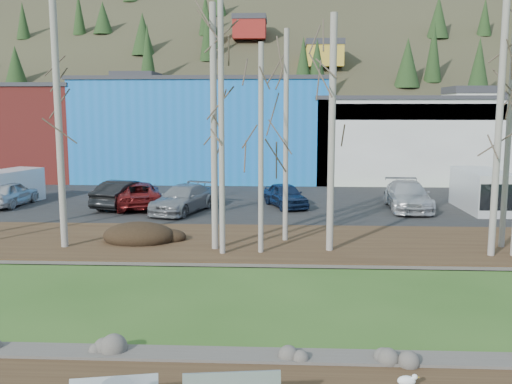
# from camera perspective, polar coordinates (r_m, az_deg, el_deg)

# --- Properties ---
(dirt_strip) EXTENTS (80.00, 1.80, 0.03)m
(dirt_strip) POSITION_cam_1_polar(r_m,az_deg,el_deg) (13.32, 0.15, -18.00)
(dirt_strip) COLOR #382616
(dirt_strip) RESTS_ON ground
(near_bank_rocks) EXTENTS (80.00, 0.80, 0.50)m
(near_bank_rocks) POSITION_cam_1_polar(r_m,az_deg,el_deg) (14.23, 0.35, -16.26)
(near_bank_rocks) COLOR #47423D
(near_bank_rocks) RESTS_ON ground
(river) EXTENTS (80.00, 8.00, 0.90)m
(river) POSITION_cam_1_polar(r_m,az_deg,el_deg) (18.03, 0.93, -10.80)
(river) COLOR black
(river) RESTS_ON ground
(far_bank_rocks) EXTENTS (80.00, 0.80, 0.46)m
(far_bank_rocks) POSITION_cam_1_polar(r_m,az_deg,el_deg) (21.94, 1.30, -7.26)
(far_bank_rocks) COLOR #47423D
(far_bank_rocks) RESTS_ON ground
(far_bank) EXTENTS (80.00, 7.00, 0.15)m
(far_bank) POSITION_cam_1_polar(r_m,az_deg,el_deg) (25.02, 1.50, -5.10)
(far_bank) COLOR #382616
(far_bank) RESTS_ON ground
(parking_lot) EXTENTS (80.00, 14.00, 0.14)m
(parking_lot) POSITION_cam_1_polar(r_m,az_deg,el_deg) (35.31, 1.91, -1.10)
(parking_lot) COLOR black
(parking_lot) RESTS_ON ground
(building_brick) EXTENTS (16.32, 12.24, 7.80)m
(building_brick) POSITION_cam_1_polar(r_m,az_deg,el_deg) (54.68, -23.95, 5.63)
(building_brick) COLOR maroon
(building_brick) RESTS_ON ground
(building_blue) EXTENTS (20.40, 12.24, 8.30)m
(building_blue) POSITION_cam_1_polar(r_m,az_deg,el_deg) (49.28, -4.82, 6.38)
(building_blue) COLOR blue
(building_blue) RESTS_ON ground
(building_white) EXTENTS (18.36, 12.24, 6.80)m
(building_white) POSITION_cam_1_polar(r_m,az_deg,el_deg) (50.18, 16.11, 5.26)
(building_white) COLOR beige
(building_white) RESTS_ON ground
(hillside) EXTENTS (160.00, 72.00, 35.00)m
(hillside) POSITION_cam_1_polar(r_m,az_deg,el_deg) (94.52, 2.60, 15.51)
(hillside) COLOR #352E20
(hillside) RESTS_ON ground
(seagull) EXTENTS (0.47, 0.22, 0.34)m
(seagull) POSITION_cam_1_polar(r_m,az_deg,el_deg) (13.19, 14.89, -17.76)
(seagull) COLOR gold
(seagull) RESTS_ON ground
(dirt_mound) EXTENTS (3.14, 2.22, 0.62)m
(dirt_mound) POSITION_cam_1_polar(r_m,az_deg,el_deg) (25.46, -11.63, -4.15)
(dirt_mound) COLOR black
(dirt_mound) RESTS_ON far_bank
(birch_2) EXTENTS (0.29, 0.29, 10.19)m
(birch_2) POSITION_cam_1_polar(r_m,az_deg,el_deg) (24.70, -19.13, 6.38)
(birch_2) COLOR #AEA79D
(birch_2) RESTS_ON far_bank
(birch_3) EXTENTS (0.23, 0.23, 10.99)m
(birch_3) POSITION_cam_1_polar(r_m,az_deg,el_deg) (22.31, -3.48, 7.68)
(birch_3) COLOR #AEA79D
(birch_3) RESTS_ON far_bank
(birch_4) EXTENTS (0.27, 0.27, 9.85)m
(birch_4) POSITION_cam_1_polar(r_m,az_deg,el_deg) (23.10, -4.23, 6.29)
(birch_4) COLOR #AEA79D
(birch_4) RESTS_ON far_bank
(birch_5) EXTENTS (0.22, 0.22, 9.06)m
(birch_5) POSITION_cam_1_polar(r_m,az_deg,el_deg) (24.61, 3.01, 5.52)
(birch_5) COLOR #AEA79D
(birch_5) RESTS_ON far_bank
(birch_6) EXTENTS (0.21, 0.21, 8.28)m
(birch_6) POSITION_cam_1_polar(r_m,az_deg,el_deg) (22.50, 0.50, 4.25)
(birch_6) COLOR #AEA79D
(birch_6) RESTS_ON far_bank
(birch_7) EXTENTS (0.28, 0.28, 9.43)m
(birch_7) POSITION_cam_1_polar(r_m,az_deg,el_deg) (22.98, 7.58, 5.69)
(birch_7) COLOR #AEA79D
(birch_7) RESTS_ON far_bank
(birch_8) EXTENTS (0.26, 0.26, 10.89)m
(birch_8) POSITION_cam_1_polar(r_m,az_deg,el_deg) (23.83, 23.17, 6.95)
(birch_8) COLOR #AEA79D
(birch_8) RESTS_ON far_bank
(birch_9) EXTENTS (0.24, 0.24, 10.63)m
(birch_9) POSITION_cam_1_polar(r_m,az_deg,el_deg) (25.52, 24.02, 6.67)
(birch_9) COLOR #AEA79D
(birch_9) RESTS_ON far_bank
(car_0) EXTENTS (1.99, 4.53, 1.52)m
(car_0) POSITION_cam_1_polar(r_m,az_deg,el_deg) (36.73, -23.43, -0.12)
(car_0) COLOR silver
(car_0) RESTS_ON parking_lot
(car_1) EXTENTS (3.00, 5.17, 1.61)m
(car_1) POSITION_cam_1_polar(r_m,az_deg,el_deg) (34.12, -12.94, -0.16)
(car_1) COLOR black
(car_1) RESTS_ON parking_lot
(car_2) EXTENTS (3.85, 5.84, 1.49)m
(car_2) POSITION_cam_1_polar(r_m,az_deg,el_deg) (34.00, -11.66, -0.25)
(car_2) COLOR maroon
(car_2) RESTS_ON parking_lot
(car_3) EXTENTS (3.59, 5.56, 1.50)m
(car_3) POSITION_cam_1_polar(r_m,az_deg,el_deg) (32.01, -7.34, -0.68)
(car_3) COLOR gray
(car_3) RESTS_ON parking_lot
(car_4) EXTENTS (2.99, 4.39, 1.39)m
(car_4) POSITION_cam_1_polar(r_m,az_deg,el_deg) (33.42, 2.98, -0.33)
(car_4) COLOR #162748
(car_4) RESTS_ON parking_lot
(car_5) EXTENTS (2.44, 5.59, 1.60)m
(car_5) POSITION_cam_1_polar(r_m,az_deg,el_deg) (33.68, 14.94, -0.36)
(car_5) COLOR #BDBDBF
(car_5) RESTS_ON parking_lot
(van_white) EXTENTS (2.23, 5.23, 2.27)m
(van_white) POSITION_cam_1_polar(r_m,az_deg,el_deg) (34.53, 21.81, 0.10)
(van_white) COLOR white
(van_white) RESTS_ON parking_lot
(van_grey) EXTENTS (3.14, 4.97, 2.02)m
(van_grey) POSITION_cam_1_polar(r_m,az_deg,el_deg) (37.44, -23.90, 0.39)
(van_grey) COLOR silver
(van_grey) RESTS_ON parking_lot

